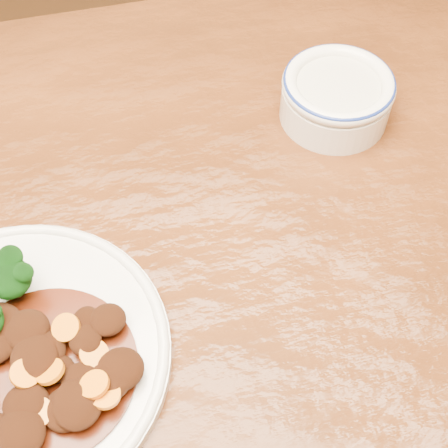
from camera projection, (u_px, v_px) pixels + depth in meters
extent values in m
cube|color=#602D10|center=(117.00, 277.00, 0.68)|extent=(1.51, 0.91, 0.04)
cylinder|color=#3F230F|center=(445.00, 142.00, 1.30)|extent=(0.06, 0.06, 0.71)
cylinder|color=silver|center=(12.00, 359.00, 0.59)|extent=(0.31, 0.31, 0.01)
torus|color=silver|center=(10.00, 357.00, 0.59)|extent=(0.30, 0.30, 0.01)
cylinder|color=#628243|center=(16.00, 290.00, 0.62)|extent=(0.01, 0.01, 0.02)
ellipsoid|color=black|center=(10.00, 278.00, 0.60)|extent=(0.04, 0.04, 0.03)
cylinder|color=#491907|center=(44.00, 372.00, 0.58)|extent=(0.17, 0.17, 0.00)
ellipsoid|color=black|center=(77.00, 404.00, 0.54)|extent=(0.05, 0.05, 0.02)
ellipsoid|color=black|center=(81.00, 380.00, 0.56)|extent=(0.04, 0.03, 0.02)
ellipsoid|color=black|center=(87.00, 319.00, 0.59)|extent=(0.03, 0.03, 0.01)
ellipsoid|color=black|center=(35.00, 357.00, 0.57)|extent=(0.04, 0.05, 0.02)
ellipsoid|color=black|center=(26.00, 404.00, 0.55)|extent=(0.04, 0.04, 0.02)
ellipsoid|color=black|center=(109.00, 381.00, 0.56)|extent=(0.04, 0.04, 0.02)
ellipsoid|color=black|center=(20.00, 434.00, 0.53)|extent=(0.04, 0.05, 0.02)
ellipsoid|color=black|center=(85.00, 340.00, 0.58)|extent=(0.03, 0.03, 0.02)
ellipsoid|color=black|center=(26.00, 330.00, 0.59)|extent=(0.04, 0.04, 0.02)
ellipsoid|color=black|center=(108.00, 320.00, 0.59)|extent=(0.04, 0.03, 0.02)
ellipsoid|color=black|center=(8.00, 330.00, 0.59)|extent=(0.02, 0.02, 0.01)
ellipsoid|color=black|center=(58.00, 369.00, 0.57)|extent=(0.03, 0.03, 0.02)
ellipsoid|color=black|center=(65.00, 410.00, 0.55)|extent=(0.04, 0.04, 0.02)
ellipsoid|color=black|center=(43.00, 352.00, 0.58)|extent=(0.04, 0.04, 0.02)
ellipsoid|color=black|center=(120.00, 369.00, 0.57)|extent=(0.04, 0.04, 0.02)
cylinder|color=orange|center=(105.00, 395.00, 0.54)|extent=(0.04, 0.04, 0.01)
cylinder|color=orange|center=(66.00, 328.00, 0.58)|extent=(0.03, 0.03, 0.02)
cylinder|color=orange|center=(50.00, 372.00, 0.56)|extent=(0.03, 0.03, 0.02)
cylinder|color=orange|center=(94.00, 384.00, 0.54)|extent=(0.04, 0.04, 0.01)
cylinder|color=orange|center=(94.00, 354.00, 0.57)|extent=(0.04, 0.04, 0.01)
cylinder|color=orange|center=(25.00, 374.00, 0.55)|extent=(0.03, 0.04, 0.02)
cylinder|color=orange|center=(37.00, 413.00, 0.54)|extent=(0.03, 0.03, 0.01)
cylinder|color=white|center=(335.00, 103.00, 0.77)|extent=(0.14, 0.14, 0.04)
cylinder|color=beige|center=(338.00, 87.00, 0.75)|extent=(0.10, 0.10, 0.01)
torus|color=white|center=(339.00, 84.00, 0.75)|extent=(0.14, 0.14, 0.02)
torus|color=navy|center=(339.00, 81.00, 0.74)|extent=(0.13, 0.13, 0.01)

